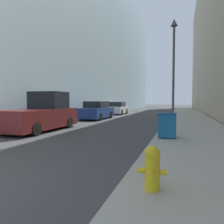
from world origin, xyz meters
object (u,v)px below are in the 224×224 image
object	(u,v)px
fire_hydrant	(152,167)
parked_sedan_near	(97,111)
pickup_truck	(42,114)
lamppost	(174,62)
trash_bin	(167,125)
parked_sedan_far	(117,108)

from	to	relation	value
fire_hydrant	parked_sedan_near	xyz separation A→B (m)	(-6.85, 14.82, 0.21)
pickup_truck	lamppost	bearing A→B (deg)	26.36
fire_hydrant	parked_sedan_near	world-z (taller)	parked_sedan_near
fire_hydrant	pickup_truck	bearing A→B (deg)	135.86
fire_hydrant	trash_bin	xyz separation A→B (m)	(-0.06, 5.47, 0.13)
parked_sedan_far	parked_sedan_near	bearing A→B (deg)	-88.58
fire_hydrant	trash_bin	bearing A→B (deg)	90.68
lamppost	pickup_truck	world-z (taller)	lamppost
parked_sedan_near	fire_hydrant	bearing A→B (deg)	-65.19
pickup_truck	parked_sedan_far	size ratio (longest dim) A/B	1.27
pickup_truck	parked_sedan_far	world-z (taller)	pickup_truck
pickup_truck	parked_sedan_far	distance (m)	15.45
trash_bin	parked_sedan_near	distance (m)	11.55
trash_bin	parked_sedan_near	xyz separation A→B (m)	(-6.79, 9.35, 0.08)
pickup_truck	parked_sedan_far	xyz separation A→B (m)	(-0.07, 15.45, -0.18)
pickup_truck	parked_sedan_near	world-z (taller)	pickup_truck
lamppost	parked_sedan_far	size ratio (longest dim) A/B	1.59
lamppost	pickup_truck	size ratio (longest dim) A/B	1.25
fire_hydrant	pickup_truck	xyz separation A→B (m)	(-6.96, 6.76, 0.35)
fire_hydrant	pickup_truck	size ratio (longest dim) A/B	0.15
pickup_truck	parked_sedan_near	distance (m)	8.07
trash_bin	parked_sedan_near	world-z (taller)	parked_sedan_near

